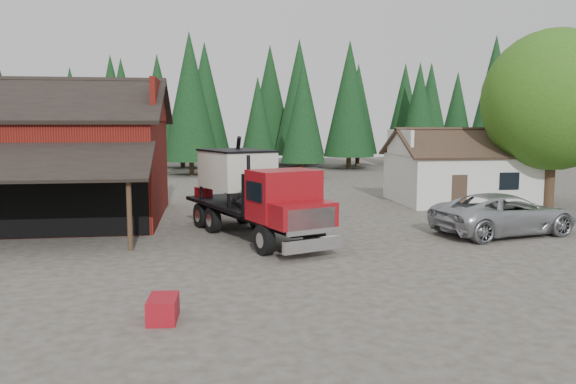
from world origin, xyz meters
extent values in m
plane|color=#423D34|center=(0.00, 0.00, 0.00)|extent=(120.00, 120.00, 0.00)
cube|color=maroon|center=(-11.00, 10.00, 2.50)|extent=(12.00, 10.00, 5.00)
cube|color=black|center=(-11.00, 7.50, 6.00)|extent=(12.80, 5.53, 2.35)
cube|color=black|center=(-11.00, 12.50, 6.00)|extent=(12.80, 5.53, 2.35)
cube|color=maroon|center=(-5.00, 10.00, 6.00)|extent=(0.25, 7.00, 2.00)
cylinder|color=#382619|center=(-5.60, 2.10, 1.40)|extent=(0.20, 0.20, 2.80)
cube|color=black|center=(-11.00, 4.95, 2.00)|extent=(11.70, 0.08, 3.90)
cube|color=silver|center=(13.00, 13.00, 1.50)|extent=(8.00, 6.00, 3.00)
cube|color=#38281E|center=(13.00, 11.50, 3.75)|extent=(8.60, 3.42, 1.80)
cube|color=#38281E|center=(13.00, 14.50, 3.75)|extent=(8.60, 3.42, 1.80)
cube|color=silver|center=(9.00, 13.00, 3.75)|extent=(0.20, 4.20, 1.50)
cube|color=silver|center=(17.00, 13.00, 3.75)|extent=(0.20, 4.20, 1.50)
cube|color=#38281E|center=(11.50, 9.98, 1.00)|extent=(0.90, 0.06, 2.00)
cube|color=black|center=(14.50, 9.98, 1.60)|extent=(1.20, 0.06, 1.00)
cylinder|color=#382619|center=(17.00, 10.00, 1.60)|extent=(0.60, 0.60, 3.20)
sphere|color=#2E6016|center=(17.00, 10.00, 6.20)|extent=(8.00, 8.00, 8.00)
sphere|color=#2E6016|center=(15.80, 10.80, 5.00)|extent=(4.40, 4.40, 4.40)
cylinder|color=#382619|center=(6.00, 30.00, 0.80)|extent=(0.44, 0.44, 1.60)
cone|color=black|center=(6.00, 30.00, 5.90)|extent=(3.96, 3.96, 9.00)
cylinder|color=#382619|center=(22.00, 26.00, 0.80)|extent=(0.44, 0.44, 1.60)
cone|color=black|center=(22.00, 26.00, 6.90)|extent=(4.84, 4.84, 11.00)
cylinder|color=#382619|center=(-4.00, 34.00, 0.80)|extent=(0.44, 0.44, 1.60)
cone|color=black|center=(-4.00, 34.00, 7.40)|extent=(5.28, 5.28, 12.00)
cylinder|color=black|center=(-0.57, 0.59, 0.57)|extent=(0.76, 1.20, 1.15)
cylinder|color=black|center=(1.46, 1.40, 0.57)|extent=(0.76, 1.20, 1.15)
cylinder|color=black|center=(-2.40, 5.25, 0.57)|extent=(0.76, 1.20, 1.15)
cylinder|color=black|center=(-0.37, 6.05, 0.57)|extent=(0.76, 1.20, 1.15)
cylinder|color=black|center=(-2.94, 6.61, 0.57)|extent=(0.76, 1.20, 1.15)
cylinder|color=black|center=(-0.90, 7.41, 0.57)|extent=(0.76, 1.20, 1.15)
cube|color=black|center=(-0.78, 4.10, 0.99)|extent=(4.35, 8.76, 0.42)
cube|color=silver|center=(1.04, -0.51, 0.57)|extent=(2.30, 1.05, 0.47)
cube|color=silver|center=(1.00, -0.41, 1.41)|extent=(1.88, 0.82, 0.94)
cube|color=maroon|center=(0.77, 0.17, 1.56)|extent=(2.68, 2.12, 0.89)
cube|color=maroon|center=(0.27, 1.43, 2.14)|extent=(2.98, 2.56, 1.93)
cube|color=black|center=(0.58, 0.66, 2.45)|extent=(2.07, 0.88, 0.94)
cylinder|color=black|center=(-1.04, 1.92, 2.71)|extent=(0.19, 0.19, 1.88)
cube|color=black|center=(-0.11, 2.40, 2.08)|extent=(2.42, 1.05, 1.67)
cube|color=black|center=(-1.31, 5.46, 1.27)|extent=(4.69, 6.60, 0.17)
cube|color=beige|center=(-1.31, 5.46, 2.81)|extent=(3.49, 4.08, 1.67)
cone|color=beige|center=(-1.31, 5.46, 1.77)|extent=(2.97, 2.97, 0.73)
cube|color=black|center=(-1.31, 5.46, 3.67)|extent=(3.63, 4.21, 0.08)
cylinder|color=black|center=(-1.26, 7.04, 2.71)|extent=(0.45, 2.31, 3.18)
cube|color=maroon|center=(-2.81, 7.55, 1.56)|extent=(0.89, 1.00, 0.47)
cylinder|color=silver|center=(1.14, 2.50, 0.89)|extent=(0.92, 1.18, 0.58)
imported|color=#B0B3B8|center=(10.32, 3.00, 0.91)|extent=(7.04, 4.37, 1.82)
cube|color=maroon|center=(-3.79, -6.00, 0.30)|extent=(0.76, 1.14, 0.60)
camera|label=1|loc=(-2.67, -19.75, 4.85)|focal=35.00mm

